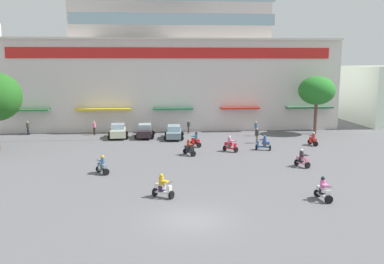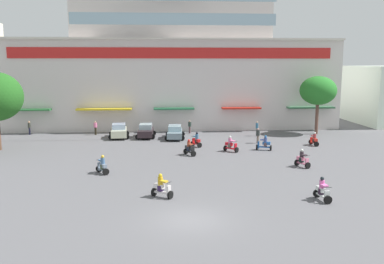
{
  "view_description": "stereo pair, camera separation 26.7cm",
  "coord_description": "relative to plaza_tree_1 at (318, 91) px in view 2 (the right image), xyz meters",
  "views": [
    {
      "loc": [
        -1.76,
        -21.6,
        8.43
      ],
      "look_at": [
        1.0,
        12.09,
        2.87
      ],
      "focal_mm": 39.09,
      "sensor_mm": 36.0,
      "label": 1
    },
    {
      "loc": [
        -1.49,
        -21.62,
        8.43
      ],
      "look_at": [
        1.0,
        12.09,
        2.87
      ],
      "focal_mm": 39.09,
      "sensor_mm": 36.0,
      "label": 2
    }
  ],
  "objects": [
    {
      "name": "colonial_building",
      "position": [
        -17.12,
        10.04,
        3.37
      ],
      "size": [
        42.64,
        19.05,
        19.97
      ],
      "color": "silver",
      "rests_on": "ground"
    },
    {
      "name": "parked_car_1",
      "position": [
        -20.42,
        -0.92,
        -4.43
      ],
      "size": [
        2.3,
        4.02,
        1.58
      ],
      "color": "#2C2125",
      "rests_on": "ground"
    },
    {
      "name": "pedestrian_1",
      "position": [
        -8.37,
        -5.25,
        -4.3
      ],
      "size": [
        0.43,
        0.43,
        1.63
      ],
      "color": "#76675B",
      "rests_on": "ground"
    },
    {
      "name": "parked_car_2",
      "position": [
        -17.12,
        -1.85,
        -4.46
      ],
      "size": [
        2.39,
        4.5,
        1.5
      ],
      "color": "slate",
      "rests_on": "ground"
    },
    {
      "name": "scooter_rider_2",
      "position": [
        -18.65,
        -22.83,
        -4.58
      ],
      "size": [
        1.44,
        1.21,
        1.55
      ],
      "color": "black",
      "rests_on": "ground"
    },
    {
      "name": "ground_plane",
      "position": [
        -17.12,
        -13.86,
        -5.22
      ],
      "size": [
        128.0,
        128.0,
        0.0
      ],
      "primitive_type": "plane",
      "color": "#5A595D"
    },
    {
      "name": "scooter_rider_5",
      "position": [
        -7.12,
        -15.81,
        -4.59
      ],
      "size": [
        1.07,
        1.43,
        1.51
      ],
      "color": "black",
      "rests_on": "ground"
    },
    {
      "name": "pedestrian_2",
      "position": [
        -26.47,
        1.38,
        -4.29
      ],
      "size": [
        0.52,
        0.52,
        1.63
      ],
      "color": "black",
      "rests_on": "ground"
    },
    {
      "name": "scooter_rider_0",
      "position": [
        -23.21,
        -16.67,
        -4.61
      ],
      "size": [
        1.17,
        1.44,
        1.49
      ],
      "color": "black",
      "rests_on": "ground"
    },
    {
      "name": "pedestrian_0",
      "position": [
        -15.19,
        1.67,
        -4.32
      ],
      "size": [
        0.41,
        0.41,
        1.59
      ],
      "color": "brown",
      "rests_on": "ground"
    },
    {
      "name": "plaza_tree_1",
      "position": [
        0.0,
        0.0,
        0.0
      ],
      "size": [
        4.34,
        4.26,
        6.95
      ],
      "color": "brown",
      "rests_on": "ground"
    },
    {
      "name": "scooter_rider_1",
      "position": [
        -11.97,
        -9.34,
        -4.57
      ],
      "size": [
        1.41,
        1.39,
        1.55
      ],
      "color": "black",
      "rests_on": "ground"
    },
    {
      "name": "pedestrian_3",
      "position": [
        -34.37,
        2.07,
        -4.26
      ],
      "size": [
        0.43,
        0.43,
        1.64
      ],
      "color": "black",
      "rests_on": "ground"
    },
    {
      "name": "pedestrian_4",
      "position": [
        -7.45,
        -0.8,
        -4.22
      ],
      "size": [
        0.36,
        0.36,
        1.73
      ],
      "color": "slate",
      "rests_on": "ground"
    },
    {
      "name": "scooter_rider_8",
      "position": [
        -15.08,
        -6.71,
        -4.59
      ],
      "size": [
        1.1,
        1.44,
        1.54
      ],
      "color": "black",
      "rests_on": "ground"
    },
    {
      "name": "scooter_rider_4",
      "position": [
        -2.85,
        -6.95,
        -4.63
      ],
      "size": [
        0.62,
        1.48,
        1.45
      ],
      "color": "black",
      "rests_on": "ground"
    },
    {
      "name": "scooter_rider_3",
      "position": [
        -8.7,
        -24.19,
        -4.6
      ],
      "size": [
        0.71,
        1.52,
        1.5
      ],
      "color": "black",
      "rests_on": "ground"
    },
    {
      "name": "scooter_rider_6",
      "position": [
        -8.58,
        -8.91,
        -4.6
      ],
      "size": [
        1.57,
        1.02,
        1.49
      ],
      "color": "black",
      "rests_on": "ground"
    },
    {
      "name": "parked_car_0",
      "position": [
        -23.48,
        -0.9,
        -4.41
      ],
      "size": [
        2.52,
        4.02,
        1.61
      ],
      "color": "beige",
      "rests_on": "ground"
    },
    {
      "name": "scooter_rider_7",
      "position": [
        -16.05,
        -10.63,
        -4.59
      ],
      "size": [
        1.15,
        1.54,
        1.5
      ],
      "color": "black",
      "rests_on": "ground"
    }
  ]
}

